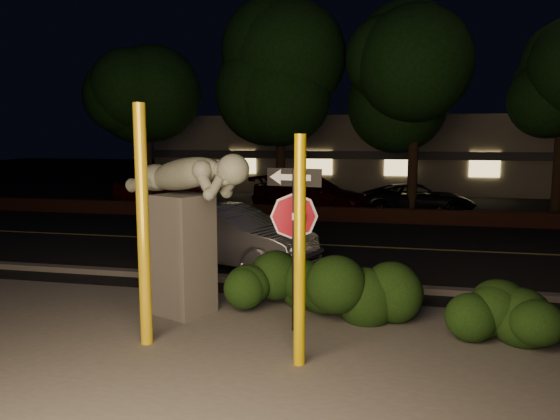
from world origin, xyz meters
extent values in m
plane|color=black|center=(0.00, 10.00, 0.00)|extent=(90.00, 90.00, 0.00)
cube|color=#4C4944|center=(0.00, -1.00, 0.01)|extent=(14.00, 6.00, 0.02)
cube|color=black|center=(0.00, 7.00, 0.01)|extent=(80.00, 8.00, 0.01)
cube|color=#B09946|center=(0.00, 7.00, 0.02)|extent=(80.00, 0.12, 0.00)
cube|color=#4C4944|center=(0.00, 2.90, 0.06)|extent=(80.00, 0.25, 0.12)
cube|color=#492317|center=(0.00, 11.30, 0.25)|extent=(40.00, 0.35, 0.50)
cube|color=black|center=(0.00, 17.00, 0.01)|extent=(40.00, 12.00, 0.01)
cube|color=slate|center=(0.00, 25.00, 2.00)|extent=(22.00, 10.00, 4.00)
cube|color=#333338|center=(0.00, 19.90, 2.00)|extent=(22.00, 0.20, 0.40)
cube|color=#FFD87F|center=(-6.00, 19.95, 1.60)|extent=(1.40, 0.08, 1.20)
cube|color=#FFD87F|center=(-2.00, 19.95, 1.60)|extent=(1.40, 0.08, 1.20)
cube|color=#FFD87F|center=(2.00, 19.95, 1.60)|extent=(1.40, 0.08, 1.20)
cube|color=#FFD87F|center=(6.00, 19.95, 1.60)|extent=(1.40, 0.08, 1.20)
cylinder|color=black|center=(-8.00, 13.00, 1.88)|extent=(0.36, 0.36, 3.75)
ellipsoid|color=black|center=(-8.00, 13.00, 5.36)|extent=(4.60, 4.60, 4.14)
cylinder|color=black|center=(-2.50, 13.20, 2.12)|extent=(0.36, 0.36, 4.25)
ellipsoid|color=black|center=(-2.50, 13.20, 6.07)|extent=(5.20, 5.20, 4.68)
cylinder|color=black|center=(2.50, 12.80, 2.00)|extent=(0.36, 0.36, 4.00)
ellipsoid|color=black|center=(2.50, 12.80, 5.68)|extent=(4.80, 4.80, 4.32)
cylinder|color=black|center=(7.50, 13.30, 1.95)|extent=(0.36, 0.36, 3.90)
cylinder|color=yellow|center=(-1.45, -0.62, 1.72)|extent=(0.17, 0.17, 3.43)
cylinder|color=#E5BF04|center=(0.82, -0.86, 1.51)|extent=(0.15, 0.15, 3.01)
cylinder|color=black|center=(0.51, 0.34, 1.25)|extent=(0.05, 0.05, 2.51)
cube|color=white|center=(0.51, 0.34, 1.79)|extent=(0.38, 0.08, 0.11)
cube|color=black|center=(0.51, 0.34, 2.37)|extent=(0.85, 0.15, 0.27)
cube|color=white|center=(0.51, 0.34, 2.37)|extent=(0.53, 0.10, 0.11)
cube|color=#4C4944|center=(-1.44, 0.78, 1.01)|extent=(1.04, 1.04, 2.03)
sphere|color=slate|center=(-0.42, 0.34, 2.48)|extent=(0.47, 0.47, 0.47)
ellipsoid|color=black|center=(0.24, 1.30, 0.57)|extent=(2.43, 1.85, 1.14)
ellipsoid|color=black|center=(1.66, 0.98, 0.60)|extent=(2.01, 1.35, 1.21)
ellipsoid|color=black|center=(3.48, 0.42, 0.51)|extent=(1.59, 1.14, 1.02)
imported|color=#BBBBC0|center=(-1.78, 4.28, 0.69)|extent=(4.44, 2.68, 1.38)
imported|color=maroon|center=(-8.34, 14.61, 0.67)|extent=(4.00, 1.82, 1.33)
imported|color=#390609|center=(-1.22, 13.12, 0.70)|extent=(5.21, 3.32, 1.41)
imported|color=black|center=(2.75, 13.58, 0.58)|extent=(4.39, 2.38, 1.17)
camera|label=1|loc=(2.04, -7.56, 3.00)|focal=35.00mm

